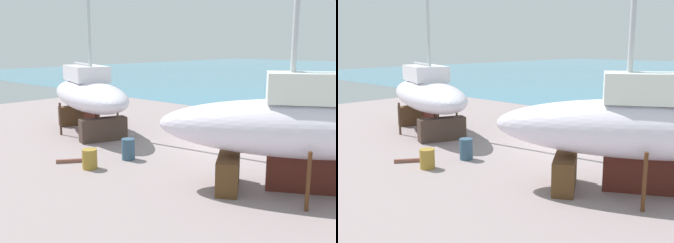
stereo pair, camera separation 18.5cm
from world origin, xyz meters
TOP-DOWN VIEW (x-y plane):
  - ground_plane at (0.00, -1.63)m, footprint 41.88×41.88m
  - sailboat_small_center at (5.45, -3.22)m, footprint 9.35×6.89m
  - sailboat_far_slipway at (-7.15, -2.27)m, footprint 9.57×5.86m
  - worker at (3.58, 2.40)m, footprint 0.44×0.50m
  - barrel_rust_far at (4.09, 3.56)m, footprint 0.74×0.74m
  - barrel_by_slipway at (-1.58, -4.43)m, footprint 0.77×0.77m
  - barrel_blue_faded at (-1.76, -6.27)m, footprint 0.70×0.70m
  - timber_plank_far at (-2.95, -6.31)m, footprint 0.84×1.08m

SIDE VIEW (x-z plane):
  - ground_plane at x=0.00m, z-range 0.00..0.00m
  - timber_plank_far at x=-2.95m, z-range 0.00..0.15m
  - barrel_blue_faded at x=-1.76m, z-range 0.00..0.77m
  - barrel_rust_far at x=4.09m, z-range 0.00..0.80m
  - barrel_by_slipway at x=-1.58m, z-range 0.00..0.89m
  - worker at x=3.58m, z-range 0.03..1.77m
  - sailboat_far_slipway at x=-7.15m, z-range -5.62..9.82m
  - sailboat_small_center at x=5.45m, z-range -4.72..9.11m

